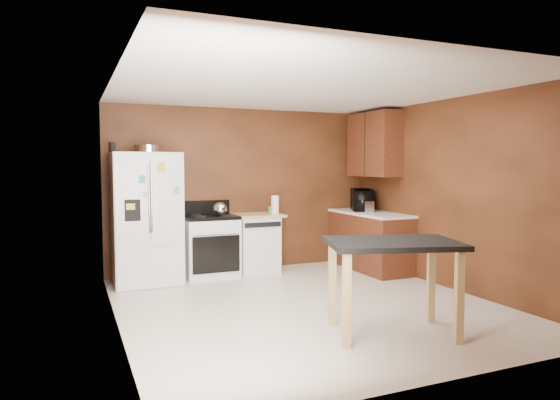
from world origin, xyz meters
TOP-DOWN VIEW (x-y plane):
  - floor at (0.00, 0.00)m, footprint 4.50×4.50m
  - ceiling at (0.00, 0.00)m, footprint 4.50×4.50m
  - wall_back at (0.00, 2.25)m, footprint 4.20×0.00m
  - wall_front at (0.00, -2.25)m, footprint 4.20×0.00m
  - wall_left at (-2.10, 0.00)m, footprint 0.00×4.50m
  - wall_right at (2.10, 0.00)m, footprint 0.00×4.50m
  - roasting_pan at (-1.50, 1.85)m, footprint 0.40×0.40m
  - pen_cup at (-1.98, 1.80)m, footprint 0.09×0.09m
  - kettle at (-0.53, 1.77)m, footprint 0.20×0.20m
  - paper_towel at (0.37, 1.87)m, footprint 0.13×0.13m
  - green_canister at (0.36, 2.02)m, footprint 0.11×0.11m
  - toaster at (1.77, 1.48)m, footprint 0.21×0.27m
  - microwave at (1.82, 1.73)m, footprint 0.58×0.67m
  - refrigerator at (-1.55, 1.86)m, footprint 0.90×0.80m
  - gas_range at (-0.64, 1.92)m, footprint 0.76×0.68m
  - dishwasher at (0.08, 1.95)m, footprint 0.78×0.63m
  - right_cabinets at (1.84, 1.48)m, footprint 0.63×1.58m
  - island at (0.31, -1.21)m, footprint 1.41×1.14m

SIDE VIEW (x-z plane):
  - floor at x=0.00m, z-range 0.00..0.00m
  - dishwasher at x=0.08m, z-range 0.01..0.90m
  - gas_range at x=-0.64m, z-range -0.09..1.01m
  - island at x=0.31m, z-range 0.31..1.22m
  - refrigerator at x=-1.55m, z-range 0.00..1.80m
  - right_cabinets at x=1.84m, z-range -0.32..2.13m
  - green_canister at x=0.36m, z-range 0.89..0.99m
  - toaster at x=1.77m, z-range 0.90..1.07m
  - kettle at x=-0.53m, z-range 0.90..1.10m
  - paper_towel at x=0.37m, z-range 0.89..1.17m
  - microwave at x=1.82m, z-range 0.90..1.21m
  - wall_back at x=0.00m, z-range -0.85..3.35m
  - wall_front at x=0.00m, z-range -0.85..3.35m
  - wall_left at x=-2.10m, z-range -1.00..3.50m
  - wall_right at x=2.10m, z-range -1.00..3.50m
  - roasting_pan at x=-1.50m, z-range 1.80..1.90m
  - pen_cup at x=-1.98m, z-range 1.80..1.93m
  - ceiling at x=0.00m, z-range 2.50..2.50m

